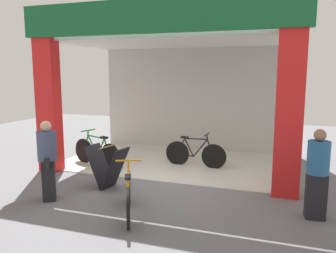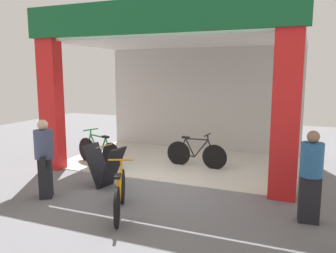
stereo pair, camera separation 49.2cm
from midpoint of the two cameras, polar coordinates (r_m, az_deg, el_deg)
The scene contains 8 objects.
ground_plane at distance 8.07m, azimuth -3.93°, elevation -9.08°, with size 20.46×20.46×0.00m, color slate.
shop_facade at distance 9.45m, azimuth 0.45°, elevation 7.03°, with size 6.43×3.98×4.04m.
bicycle_inside_0 at distance 9.16m, azimuth 2.97°, elevation -4.48°, with size 1.67×0.46×0.92m.
bicycle_inside_1 at distance 9.47m, azimuth -13.19°, elevation -4.16°, with size 1.66×0.63×0.96m.
bicycle_parked_0 at distance 6.21m, azimuth -8.85°, elevation -11.18°, with size 0.75×1.56×0.93m.
sandwich_board_sign at distance 7.66m, azimuth -11.86°, elevation -6.62°, with size 0.95×0.65×0.94m.
pedestrian_1 at distance 7.21m, azimuth -21.19°, elevation -5.12°, with size 0.52×0.59×1.58m.
pedestrian_2 at distance 6.31m, azimuth 21.48°, elevation -7.20°, with size 0.40×0.40×1.57m.
Camera 1 is at (2.78, -7.14, 2.51)m, focal length 36.78 mm.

